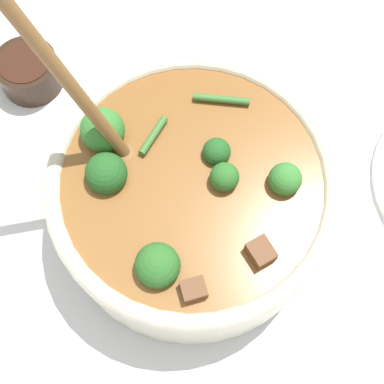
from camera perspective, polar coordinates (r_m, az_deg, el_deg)
ground_plane at (r=0.58m, az=0.00°, el=-2.41°), size 4.00×4.00×0.00m
stew_bowl at (r=0.52m, az=-0.11°, el=-0.30°), size 0.27×0.28×0.29m
condiment_bowl at (r=0.66m, az=-17.06°, el=12.27°), size 0.07×0.07×0.04m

